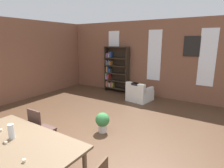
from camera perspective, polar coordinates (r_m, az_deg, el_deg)
name	(u,v)px	position (r m, az deg, el deg)	size (l,w,h in m)	color
ground_plane	(78,146)	(4.41, -10.53, -18.25)	(11.90, 11.90, 0.00)	#4E3423
back_wall_brick	(155,59)	(7.83, 12.96, 7.42)	(9.24, 0.12, 3.08)	brown
window_pane_0	(114,54)	(8.60, 0.57, 9.26)	(0.55, 0.02, 2.00)	white
window_pane_1	(154,56)	(7.75, 12.84, 8.51)	(0.55, 0.02, 2.00)	white
window_pane_2	(207,58)	(7.32, 27.20, 7.14)	(0.55, 0.02, 2.00)	white
dining_table	(17,145)	(3.41, -27.03, -16.24)	(2.19, 1.07, 0.76)	brown
vase_on_table	(11,131)	(3.43, -28.51, -12.66)	(0.09, 0.09, 0.24)	silver
tealight_candle_0	(6,143)	(3.35, -29.75, -15.33)	(0.04, 0.04, 0.04)	silver
tealight_candle_1	(1,130)	(3.81, -30.88, -12.04)	(0.04, 0.04, 0.04)	silver
tealight_candle_2	(24,161)	(2.81, -25.37, -20.49)	(0.04, 0.04, 0.04)	silver
dining_chair_far_left	(40,128)	(4.22, -21.22, -12.58)	(0.40, 0.40, 0.95)	#4E352E
bookshelf_tall	(115,70)	(8.42, 0.93, 4.41)	(1.14, 0.32, 2.03)	#2D2319
armchair_white	(139,94)	(7.26, 8.33, -2.98)	(0.92, 0.92, 0.75)	silver
potted_plant_by_shelf	(102,121)	(4.79, -2.94, -11.26)	(0.36, 0.36, 0.52)	silver
framed_picture	(192,46)	(7.37, 23.28, 10.57)	(0.56, 0.03, 0.72)	black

